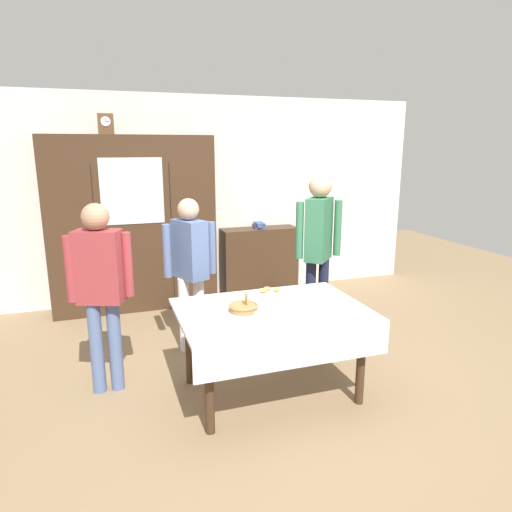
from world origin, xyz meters
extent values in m
plane|color=#846B4C|center=(0.00, 0.00, 0.00)|extent=(12.00, 12.00, 0.00)
cube|color=silver|center=(0.00, 2.65, 1.35)|extent=(6.40, 0.10, 2.70)
cylinder|color=#3D2819|center=(-0.62, -0.59, 0.36)|extent=(0.07, 0.07, 0.72)
cylinder|color=#3D2819|center=(0.62, -0.59, 0.36)|extent=(0.07, 0.07, 0.72)
cylinder|color=#3D2819|center=(-0.62, 0.19, 0.36)|extent=(0.07, 0.07, 0.72)
cylinder|color=#3D2819|center=(0.62, 0.19, 0.36)|extent=(0.07, 0.07, 0.72)
cube|color=silver|center=(0.00, -0.20, 0.74)|extent=(1.52, 1.05, 0.03)
cube|color=silver|center=(0.00, -0.73, 0.60)|extent=(1.52, 0.01, 0.24)
cube|color=#3D2819|center=(-0.90, 2.35, 1.09)|extent=(2.03, 0.45, 2.18)
cube|color=silver|center=(-0.90, 2.13, 1.52)|extent=(0.73, 0.01, 0.78)
cube|color=black|center=(-1.35, 2.13, 0.98)|extent=(0.01, 0.01, 1.74)
cube|color=black|center=(-0.45, 2.13, 0.98)|extent=(0.01, 0.01, 1.74)
cube|color=brown|center=(-1.14, 2.35, 2.30)|extent=(0.18, 0.10, 0.24)
cylinder|color=white|center=(-1.14, 2.30, 2.33)|extent=(0.11, 0.01, 0.11)
cube|color=black|center=(-1.14, 2.30, 2.34)|extent=(0.00, 0.00, 0.04)
cube|color=black|center=(-1.12, 2.30, 2.33)|extent=(0.05, 0.00, 0.00)
cube|color=#3D2819|center=(0.79, 2.41, 0.47)|extent=(1.06, 0.35, 0.94)
cube|color=#2D5184|center=(0.79, 2.41, 0.95)|extent=(0.16, 0.19, 0.02)
cube|color=#664C7A|center=(0.79, 2.41, 0.98)|extent=(0.16, 0.22, 0.03)
cube|color=#2D5184|center=(0.79, 2.41, 1.01)|extent=(0.13, 0.22, 0.02)
cylinder|color=white|center=(0.37, -0.43, 0.76)|extent=(0.13, 0.13, 0.01)
cylinder|color=white|center=(0.37, -0.43, 0.79)|extent=(0.08, 0.08, 0.05)
torus|color=white|center=(0.41, -0.43, 0.79)|extent=(0.04, 0.01, 0.04)
cylinder|color=white|center=(-0.30, 0.09, 0.76)|extent=(0.13, 0.13, 0.01)
cylinder|color=white|center=(-0.30, 0.09, 0.79)|extent=(0.08, 0.08, 0.05)
torus|color=white|center=(-0.26, 0.09, 0.79)|extent=(0.04, 0.01, 0.04)
cylinder|color=#47230F|center=(-0.30, 0.09, 0.81)|extent=(0.06, 0.06, 0.01)
cylinder|color=silver|center=(-0.47, -0.13, 0.76)|extent=(0.13, 0.13, 0.01)
cylinder|color=silver|center=(-0.47, -0.13, 0.79)|extent=(0.08, 0.08, 0.05)
torus|color=silver|center=(-0.43, -0.13, 0.79)|extent=(0.04, 0.01, 0.04)
cylinder|color=silver|center=(0.08, -0.16, 0.76)|extent=(0.13, 0.13, 0.01)
cylinder|color=silver|center=(0.08, -0.16, 0.79)|extent=(0.08, 0.08, 0.05)
torus|color=silver|center=(0.12, -0.16, 0.79)|extent=(0.04, 0.01, 0.04)
cylinder|color=silver|center=(-0.18, -0.41, 0.76)|extent=(0.13, 0.13, 0.01)
cylinder|color=silver|center=(-0.18, -0.41, 0.79)|extent=(0.08, 0.08, 0.05)
torus|color=silver|center=(-0.14, -0.41, 0.79)|extent=(0.04, 0.01, 0.04)
cylinder|color=#47230F|center=(-0.18, -0.41, 0.81)|extent=(0.06, 0.06, 0.01)
cylinder|color=#9E7542|center=(-0.24, -0.19, 0.78)|extent=(0.22, 0.22, 0.05)
torus|color=#9E7542|center=(-0.24, -0.19, 0.80)|extent=(0.24, 0.24, 0.02)
cylinder|color=tan|center=(-0.21, -0.20, 0.85)|extent=(0.03, 0.04, 0.12)
cylinder|color=tan|center=(-0.21, -0.19, 0.85)|extent=(0.02, 0.02, 0.12)
cylinder|color=tan|center=(-0.21, -0.18, 0.85)|extent=(0.03, 0.04, 0.12)
cylinder|color=white|center=(0.12, 0.17, 0.76)|extent=(0.28, 0.28, 0.01)
ellipsoid|color=#BC7F3D|center=(0.18, 0.16, 0.78)|extent=(0.07, 0.05, 0.04)
ellipsoid|color=#BC7F3D|center=(0.11, 0.23, 0.78)|extent=(0.07, 0.05, 0.04)
ellipsoid|color=#BC7F3D|center=(0.06, 0.17, 0.78)|extent=(0.07, 0.05, 0.04)
cube|color=silver|center=(0.33, -0.13, 0.76)|extent=(0.10, 0.01, 0.00)
ellipsoid|color=silver|center=(0.38, -0.13, 0.76)|extent=(0.03, 0.02, 0.01)
cube|color=silver|center=(-0.02, -0.30, 0.76)|extent=(0.10, 0.01, 0.00)
ellipsoid|color=silver|center=(0.03, -0.30, 0.76)|extent=(0.03, 0.02, 0.01)
cylinder|color=silver|center=(-0.54, 0.84, 0.39)|extent=(0.11, 0.11, 0.77)
cylinder|color=silver|center=(-0.39, 0.84, 0.39)|extent=(0.11, 0.11, 0.77)
cube|color=slate|center=(-0.47, 0.84, 1.06)|extent=(0.33, 0.41, 0.58)
sphere|color=tan|center=(-0.47, 0.84, 1.45)|extent=(0.21, 0.21, 0.21)
cylinder|color=slate|center=(-0.69, 0.84, 1.06)|extent=(0.08, 0.08, 0.52)
cylinder|color=slate|center=(-0.25, 0.84, 1.06)|extent=(0.08, 0.08, 0.52)
cylinder|color=slate|center=(-1.38, 0.28, 0.40)|extent=(0.11, 0.11, 0.80)
cylinder|color=slate|center=(-1.23, 0.28, 0.40)|extent=(0.11, 0.11, 0.80)
cube|color=#933338|center=(-1.31, 0.28, 1.10)|extent=(0.41, 0.31, 0.60)
sphere|color=tan|center=(-1.31, 0.28, 1.50)|extent=(0.22, 0.22, 0.22)
cylinder|color=#933338|center=(-1.53, 0.28, 1.10)|extent=(0.08, 0.08, 0.54)
cylinder|color=#933338|center=(-1.09, 0.28, 1.10)|extent=(0.08, 0.08, 0.54)
cylinder|color=#191E38|center=(0.80, 0.74, 0.44)|extent=(0.11, 0.11, 0.87)
cylinder|color=#191E38|center=(0.95, 0.74, 0.44)|extent=(0.11, 0.11, 0.87)
cube|color=#33704C|center=(0.88, 0.74, 1.20)|extent=(0.39, 0.40, 0.65)
sphere|color=tan|center=(0.88, 0.74, 1.64)|extent=(0.24, 0.24, 0.24)
cylinder|color=#33704C|center=(0.66, 0.74, 1.20)|extent=(0.08, 0.08, 0.59)
cylinder|color=#33704C|center=(1.10, 0.74, 1.20)|extent=(0.08, 0.08, 0.59)
camera|label=1|loc=(-1.24, -3.47, 2.04)|focal=31.87mm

